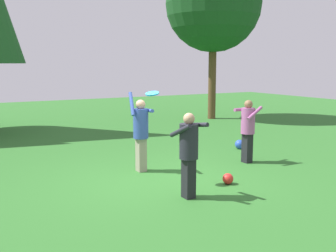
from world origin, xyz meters
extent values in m
plane|color=#2D6B28|center=(0.00, 0.00, 0.00)|extent=(40.00, 40.00, 0.00)
cube|color=gray|center=(0.02, 0.78, 0.38)|extent=(0.19, 0.22, 0.77)
cylinder|color=#334C9E|center=(0.02, 0.78, 1.10)|extent=(0.34, 0.34, 0.67)
sphere|color=tan|center=(0.02, 0.78, 1.53)|extent=(0.22, 0.22, 0.22)
cylinder|color=#334C9E|center=(0.21, 0.73, 1.39)|extent=(0.21, 0.57, 0.12)
cylinder|color=#334C9E|center=(-0.18, 0.82, 1.55)|extent=(0.16, 0.38, 0.52)
cube|color=black|center=(-0.03, -1.31, 0.37)|extent=(0.19, 0.22, 0.73)
cylinder|color=#23232D|center=(-0.03, -1.31, 1.05)|extent=(0.34, 0.34, 0.64)
sphere|color=tan|center=(-0.03, -1.31, 1.46)|extent=(0.21, 0.21, 0.21)
cylinder|color=#23232D|center=(-0.23, -1.35, 1.26)|extent=(0.17, 0.53, 0.30)
cylinder|color=#23232D|center=(0.17, -1.27, 1.33)|extent=(0.18, 0.55, 0.15)
cube|color=black|center=(2.66, 0.22, 0.36)|extent=(0.19, 0.22, 0.73)
cylinder|color=#A85693|center=(2.66, 0.22, 1.04)|extent=(0.34, 0.34, 0.63)
sphere|color=#8C6647|center=(2.66, 0.22, 1.45)|extent=(0.21, 0.21, 0.21)
cylinder|color=#A85693|center=(2.70, 0.03, 1.25)|extent=(0.52, 0.16, 0.32)
cylinder|color=#A85693|center=(2.63, 0.42, 1.31)|extent=(0.55, 0.17, 0.09)
cylinder|color=#2393D1|center=(-0.22, -0.25, 1.85)|extent=(0.38, 0.38, 0.09)
sphere|color=blue|center=(3.54, 1.56, 0.13)|extent=(0.27, 0.27, 0.27)
sphere|color=red|center=(1.12, -1.00, 0.11)|extent=(0.22, 0.22, 0.22)
cylinder|color=brown|center=(6.68, 7.31, 1.88)|extent=(0.34, 0.34, 3.76)
sphere|color=#19471E|center=(6.68, 7.31, 5.00)|extent=(4.14, 4.14, 4.14)
camera|label=1|loc=(-3.81, -7.23, 2.41)|focal=42.65mm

